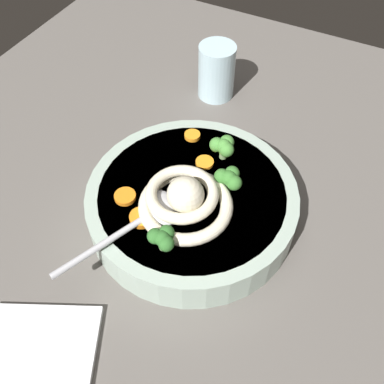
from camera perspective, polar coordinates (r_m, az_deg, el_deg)
name	(u,v)px	position (r cm, az deg, el deg)	size (l,w,h in cm)	color
table_slab	(206,219)	(62.44, 1.81, -3.47)	(100.99, 100.99, 3.30)	#5B5651
soup_bowl	(192,204)	(58.71, 0.00, -1.48)	(27.33, 27.33, 4.98)	#9EB2A3
noodle_pile	(185,200)	(53.99, -0.95, -1.01)	(12.80, 12.55, 5.15)	beige
soup_spoon	(152,213)	(54.01, -5.08, -2.68)	(10.00, 17.12, 1.60)	#B7B7BC
broccoli_floret_right	(229,178)	(56.04, 4.76, 1.81)	(3.82, 3.28, 3.02)	#7A9E60
broccoli_floret_left	(163,238)	(50.63, -3.74, -5.89)	(3.68, 3.16, 2.91)	#7A9E60
broccoli_floret_front	(224,146)	(59.74, 4.10, 5.86)	(3.91, 3.37, 3.09)	#7A9E60
carrot_slice_center	(205,162)	(59.93, 1.63, 3.81)	(2.45, 2.45, 0.44)	orange
carrot_slice_beside_noodles	(192,135)	(63.44, 0.04, 7.22)	(2.25, 2.25, 0.57)	orange
carrot_slice_near_spoon	(142,218)	(54.27, -6.46, -3.27)	(2.95, 2.95, 0.73)	orange
carrot_slice_rear	(125,196)	(56.60, -8.54, -0.57)	(2.73, 2.73, 0.61)	orange
drinking_glass	(216,71)	(76.25, 3.14, 15.13)	(6.08, 6.08, 9.16)	silver
folded_napkin	(37,355)	(54.16, -19.18, -19.05)	(12.63, 11.28, 0.80)	white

